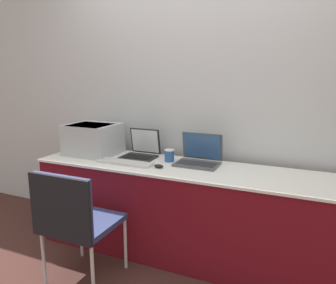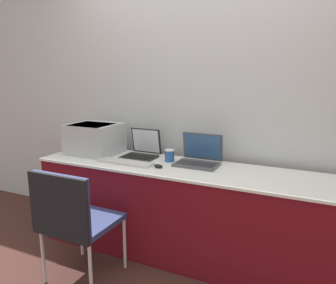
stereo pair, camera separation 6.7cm
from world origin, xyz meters
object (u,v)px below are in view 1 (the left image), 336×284
object	(u,v)px
external_keyboard	(125,163)
chair	(73,216)
mouse	(159,166)
laptop_left	(141,151)
printer	(93,138)
laptop_right	(199,158)
coffee_cup	(169,155)

from	to	relation	value
external_keyboard	chair	bearing A→B (deg)	-96.76
external_keyboard	mouse	world-z (taller)	mouse
laptop_left	external_keyboard	size ratio (longest dim) A/B	0.59
printer	laptop_right	bearing A→B (deg)	3.46
printer	laptop_left	distance (m)	0.47
external_keyboard	mouse	distance (m)	0.30
laptop_left	mouse	size ratio (longest dim) A/B	3.75
laptop_left	mouse	world-z (taller)	laptop_left
printer	coffee_cup	size ratio (longest dim) A/B	4.25
laptop_left	external_keyboard	world-z (taller)	laptop_left
laptop_right	chair	bearing A→B (deg)	-127.31
coffee_cup	laptop_right	bearing A→B (deg)	5.68
laptop_right	external_keyboard	distance (m)	0.60
external_keyboard	coffee_cup	distance (m)	0.37
coffee_cup	mouse	bearing A→B (deg)	-89.32
laptop_left	chair	world-z (taller)	laptop_left
external_keyboard	laptop_right	bearing A→B (deg)	23.33
laptop_right	mouse	size ratio (longest dim) A/B	4.52
laptop_right	coffee_cup	world-z (taller)	laptop_right
laptop_right	coffee_cup	distance (m)	0.25
printer	chair	bearing A→B (deg)	-63.94
coffee_cup	mouse	size ratio (longest dim) A/B	1.33
external_keyboard	mouse	xyz separation A→B (m)	(0.30, 0.00, 0.00)
coffee_cup	chair	size ratio (longest dim) A/B	0.12
laptop_right	mouse	xyz separation A→B (m)	(-0.25, -0.23, -0.04)
mouse	laptop_left	bearing A→B (deg)	140.66
printer	laptop_left	size ratio (longest dim) A/B	1.51
external_keyboard	coffee_cup	size ratio (longest dim) A/B	4.75
printer	coffee_cup	distance (m)	0.74
printer	mouse	bearing A→B (deg)	-13.32
printer	coffee_cup	world-z (taller)	printer
coffee_cup	printer	bearing A→B (deg)	-177.29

